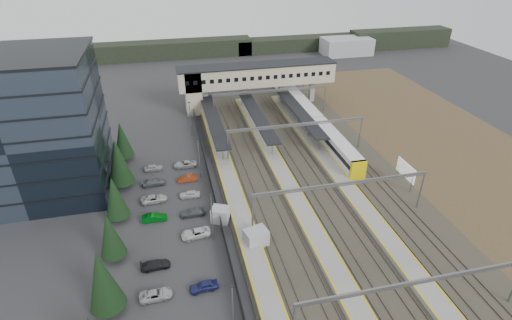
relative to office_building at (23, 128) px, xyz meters
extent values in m
plane|color=#2B2B2D|center=(36.00, -12.00, -12.19)|extent=(220.00, 220.00, 0.00)
cube|color=#3D4C5E|center=(0.00, 0.00, -0.19)|extent=(24.00, 18.00, 24.00)
cube|color=black|center=(0.00, 0.00, -8.76)|extent=(24.30, 18.30, 0.25)
cube|color=black|center=(0.00, 0.00, -5.33)|extent=(24.30, 18.30, 0.25)
cube|color=black|center=(0.00, 0.00, -1.91)|extent=(24.30, 18.30, 0.25)
cube|color=black|center=(0.00, 0.00, 1.52)|extent=(24.30, 18.30, 0.25)
cube|color=black|center=(0.00, 0.00, 4.95)|extent=(24.30, 18.30, 0.25)
cube|color=black|center=(0.00, 0.00, 8.38)|extent=(24.30, 18.30, 0.25)
cylinder|color=black|center=(14.00, -30.00, -11.59)|extent=(0.44, 0.44, 1.20)
cone|color=black|center=(14.00, -30.00, -7.09)|extent=(4.26, 4.26, 8.20)
cylinder|color=black|center=(14.00, -21.00, -11.59)|extent=(0.44, 0.44, 1.20)
cone|color=black|center=(14.00, -21.00, -7.79)|extent=(3.54, 3.54, 6.80)
cylinder|color=black|center=(14.00, -12.00, -11.59)|extent=(0.44, 0.44, 1.20)
cone|color=black|center=(14.00, -12.00, -7.69)|extent=(3.64, 3.64, 7.00)
cylinder|color=black|center=(14.00, -2.00, -11.59)|extent=(0.44, 0.44, 1.20)
cone|color=black|center=(14.00, -2.00, -6.94)|extent=(4.42, 4.42, 8.50)
cylinder|color=black|center=(14.00, 8.00, -11.59)|extent=(0.44, 0.44, 1.20)
cone|color=black|center=(14.00, 8.00, -7.59)|extent=(3.74, 3.74, 7.20)
imported|color=#B6B5B9|center=(19.50, -29.40, -11.62)|extent=(4.15, 2.04, 1.13)
imported|color=black|center=(19.50, -24.10, -11.61)|extent=(4.09, 1.87, 1.16)
imported|color=#04550F|center=(19.50, -13.50, -11.55)|extent=(3.92, 1.41, 1.28)
imported|color=#BEBEBE|center=(19.50, -8.20, -11.59)|extent=(4.49, 2.32, 1.21)
imported|color=#53575C|center=(19.50, -2.90, -11.57)|extent=(4.44, 2.15, 1.25)
imported|color=#A7A8AC|center=(19.50, 2.40, -11.59)|extent=(3.60, 1.58, 1.21)
imported|color=navy|center=(25.50, -29.40, -11.56)|extent=(3.79, 1.75, 1.26)
imported|color=silver|center=(25.50, -18.80, -11.57)|extent=(4.60, 2.42, 1.24)
imported|color=#4D5154|center=(25.50, -13.50, -11.60)|extent=(4.07, 1.67, 1.18)
imported|color=silver|center=(25.50, -8.20, -11.59)|extent=(3.64, 1.77, 1.20)
imported|color=#A23E19|center=(25.50, -2.90, -11.59)|extent=(3.68, 1.42, 1.20)
imported|color=#B2B3B7|center=(25.50, 2.40, -11.58)|extent=(4.42, 2.05, 1.23)
cylinder|color=slate|center=(28.00, -37.00, -8.19)|extent=(0.16, 0.16, 8.00)
cube|color=black|center=(28.00, -37.00, -4.19)|extent=(0.50, 0.25, 0.15)
cylinder|color=slate|center=(28.00, -20.00, -8.19)|extent=(0.16, 0.16, 8.00)
cube|color=black|center=(28.00, -20.00, -4.19)|extent=(0.50, 0.25, 0.15)
cylinder|color=slate|center=(28.00, -2.00, -8.19)|extent=(0.16, 0.16, 8.00)
cube|color=black|center=(28.00, -2.00, -4.19)|extent=(0.50, 0.25, 0.15)
cylinder|color=slate|center=(28.00, 16.00, -8.19)|extent=(0.16, 0.16, 8.00)
cube|color=black|center=(28.00, 16.00, -4.19)|extent=(0.50, 0.25, 0.15)
cube|color=#26282B|center=(29.50, -7.00, -11.19)|extent=(0.08, 90.00, 2.00)
cube|color=#A1A4A7|center=(33.91, -22.73, -10.83)|extent=(3.76, 3.13, 2.73)
cube|color=#A1A4A7|center=(29.74, -15.91, -10.97)|extent=(3.36, 3.14, 2.45)
cube|color=#322E26|center=(48.00, -7.00, -12.09)|extent=(34.00, 90.00, 0.20)
cube|color=#59544C|center=(35.28, -7.00, -11.91)|extent=(0.08, 90.00, 0.14)
cube|color=#59544C|center=(36.72, -7.00, -11.91)|extent=(0.08, 90.00, 0.14)
cube|color=#59544C|center=(39.28, -7.00, -11.91)|extent=(0.08, 90.00, 0.14)
cube|color=#59544C|center=(40.72, -7.00, -11.91)|extent=(0.08, 90.00, 0.14)
cube|color=#59544C|center=(45.28, -7.00, -11.91)|extent=(0.08, 90.00, 0.14)
cube|color=#59544C|center=(46.72, -7.00, -11.91)|extent=(0.08, 90.00, 0.14)
cube|color=#59544C|center=(49.28, -7.00, -11.91)|extent=(0.08, 90.00, 0.14)
cube|color=#59544C|center=(50.72, -7.00, -11.91)|extent=(0.08, 90.00, 0.14)
cube|color=#59544C|center=(55.28, -7.00, -11.91)|extent=(0.08, 90.00, 0.14)
cube|color=#59544C|center=(56.72, -7.00, -11.91)|extent=(0.08, 90.00, 0.14)
cube|color=#59544C|center=(59.28, -7.00, -11.91)|extent=(0.08, 90.00, 0.14)
cube|color=#59544C|center=(60.72, -7.00, -11.91)|extent=(0.08, 90.00, 0.14)
cube|color=gray|center=(33.00, -7.00, -11.74)|extent=(3.20, 82.00, 0.90)
cube|color=gold|center=(31.55, -7.00, -11.28)|extent=(0.25, 82.00, 0.02)
cube|color=gold|center=(34.45, -7.00, -11.28)|extent=(0.25, 82.00, 0.02)
cube|color=gray|center=(43.00, -7.00, -11.74)|extent=(3.20, 82.00, 0.90)
cube|color=gold|center=(41.55, -7.00, -11.28)|extent=(0.25, 82.00, 0.02)
cube|color=gold|center=(44.45, -7.00, -11.28)|extent=(0.25, 82.00, 0.02)
cube|color=gray|center=(53.00, -7.00, -11.74)|extent=(3.20, 82.00, 0.90)
cube|color=gold|center=(51.55, -7.00, -11.28)|extent=(0.25, 82.00, 0.02)
cube|color=gold|center=(54.45, -7.00, -11.28)|extent=(0.25, 82.00, 0.02)
cube|color=black|center=(33.00, 15.00, -8.19)|extent=(3.00, 30.00, 0.25)
cube|color=slate|center=(33.00, 15.00, -8.34)|extent=(3.10, 30.00, 0.12)
cylinder|color=slate|center=(33.00, 2.00, -9.79)|extent=(0.20, 0.20, 3.10)
cylinder|color=slate|center=(33.00, 8.50, -9.79)|extent=(0.20, 0.20, 3.10)
cylinder|color=slate|center=(33.00, 15.00, -9.79)|extent=(0.20, 0.20, 3.10)
cylinder|color=slate|center=(33.00, 21.50, -9.79)|extent=(0.20, 0.20, 3.10)
cylinder|color=slate|center=(33.00, 28.00, -9.79)|extent=(0.20, 0.20, 3.10)
cube|color=black|center=(43.00, 15.00, -8.19)|extent=(3.00, 30.00, 0.25)
cube|color=slate|center=(43.00, 15.00, -8.34)|extent=(3.10, 30.00, 0.12)
cylinder|color=slate|center=(43.00, 2.00, -9.79)|extent=(0.20, 0.20, 3.10)
cylinder|color=slate|center=(43.00, 8.50, -9.79)|extent=(0.20, 0.20, 3.10)
cylinder|color=slate|center=(43.00, 15.00, -9.79)|extent=(0.20, 0.20, 3.10)
cylinder|color=slate|center=(43.00, 21.50, -9.79)|extent=(0.20, 0.20, 3.10)
cylinder|color=slate|center=(43.00, 28.00, -9.79)|extent=(0.20, 0.20, 3.10)
cube|color=black|center=(53.00, 15.00, -8.19)|extent=(3.00, 30.00, 0.25)
cube|color=slate|center=(53.00, 15.00, -8.34)|extent=(3.10, 30.00, 0.12)
cylinder|color=slate|center=(53.00, 2.00, -9.79)|extent=(0.20, 0.20, 3.10)
cylinder|color=slate|center=(53.00, 8.50, -9.79)|extent=(0.20, 0.20, 3.10)
cylinder|color=slate|center=(53.00, 15.00, -9.79)|extent=(0.20, 0.20, 3.10)
cylinder|color=slate|center=(53.00, 21.50, -9.79)|extent=(0.20, 0.20, 3.10)
cylinder|color=slate|center=(53.00, 28.00, -9.79)|extent=(0.20, 0.20, 3.10)
cube|color=beige|center=(46.50, 30.00, -3.69)|extent=(40.00, 6.00, 5.00)
cube|color=black|center=(46.50, 30.00, -1.14)|extent=(40.40, 6.40, 0.30)
cube|color=beige|center=(30.00, 30.00, -6.69)|extent=(4.00, 6.00, 11.00)
cube|color=black|center=(28.50, 26.98, -3.59)|extent=(1.00, 0.06, 1.00)
cube|color=black|center=(30.50, 26.98, -3.59)|extent=(1.00, 0.06, 1.00)
cube|color=black|center=(32.50, 26.98, -3.59)|extent=(1.00, 0.06, 1.00)
cube|color=black|center=(34.50, 26.98, -3.59)|extent=(1.00, 0.06, 1.00)
cube|color=black|center=(36.50, 26.98, -3.59)|extent=(1.00, 0.06, 1.00)
cube|color=black|center=(38.50, 26.98, -3.59)|extent=(1.00, 0.06, 1.00)
cube|color=black|center=(40.50, 26.98, -3.59)|extent=(1.00, 0.06, 1.00)
cube|color=black|center=(42.50, 26.98, -3.59)|extent=(1.00, 0.06, 1.00)
cube|color=black|center=(44.50, 26.98, -3.59)|extent=(1.00, 0.06, 1.00)
cube|color=black|center=(46.50, 26.98, -3.59)|extent=(1.00, 0.06, 1.00)
cube|color=black|center=(48.50, 26.98, -3.59)|extent=(1.00, 0.06, 1.00)
cube|color=black|center=(50.50, 26.98, -3.59)|extent=(1.00, 0.06, 1.00)
cube|color=black|center=(52.50, 26.98, -3.59)|extent=(1.00, 0.06, 1.00)
cube|color=black|center=(54.50, 26.98, -3.59)|extent=(1.00, 0.06, 1.00)
cube|color=black|center=(56.50, 26.98, -3.59)|extent=(1.00, 0.06, 1.00)
cube|color=black|center=(58.50, 26.98, -3.59)|extent=(1.00, 0.06, 1.00)
cube|color=black|center=(60.50, 26.98, -3.59)|extent=(1.00, 0.06, 1.00)
cube|color=black|center=(62.50, 26.98, -3.59)|extent=(1.00, 0.06, 1.00)
cube|color=black|center=(64.50, 26.98, -3.59)|extent=(1.00, 0.06, 1.00)
cube|color=gray|center=(31.50, 30.00, -9.19)|extent=(1.20, 1.60, 6.00)
cube|color=gray|center=(33.00, 30.00, -9.19)|extent=(1.20, 1.60, 6.00)
cube|color=gray|center=(43.00, 30.00, -9.19)|extent=(1.20, 1.60, 6.00)
cube|color=gray|center=(53.00, 30.00, -9.19)|extent=(1.20, 1.60, 6.00)
cube|color=gray|center=(61.50, 30.00, -9.19)|extent=(1.20, 1.60, 6.00)
cube|color=slate|center=(48.00, -40.00, -5.19)|extent=(28.40, 0.25, 0.35)
cube|color=slate|center=(48.00, -40.00, -5.59)|extent=(28.40, 0.12, 0.12)
cylinder|color=slate|center=(34.00, -20.00, -8.69)|extent=(0.28, 0.28, 7.00)
cylinder|color=slate|center=(62.00, -20.00, -8.69)|extent=(0.28, 0.28, 7.00)
cube|color=slate|center=(48.00, -20.00, -5.19)|extent=(28.40, 0.25, 0.35)
cube|color=slate|center=(48.00, -20.00, -5.59)|extent=(28.40, 0.12, 0.12)
cylinder|color=slate|center=(34.00, 2.00, -8.69)|extent=(0.28, 0.28, 7.00)
cylinder|color=slate|center=(62.00, 2.00, -8.69)|extent=(0.28, 0.28, 7.00)
cube|color=slate|center=(48.00, 2.00, -5.19)|extent=(28.40, 0.25, 0.35)
cube|color=slate|center=(48.00, 2.00, -5.59)|extent=(28.40, 0.12, 0.12)
cylinder|color=slate|center=(34.00, 22.00, -8.69)|extent=(0.28, 0.28, 7.00)
cylinder|color=slate|center=(62.00, 22.00, -8.69)|extent=(0.28, 0.28, 7.00)
cube|color=slate|center=(48.00, 22.00, -5.19)|extent=(28.40, 0.25, 0.35)
cube|color=slate|center=(48.00, 22.00, -5.59)|extent=(28.40, 0.12, 0.12)
cube|color=silver|center=(56.00, 0.23, -9.99)|extent=(2.93, 20.36, 3.77)
cube|color=black|center=(56.00, 0.23, -9.57)|extent=(3.00, 19.76, 0.94)
cube|color=slate|center=(56.00, 0.23, -11.62)|extent=(2.52, 18.96, 0.52)
cube|color=silver|center=(56.00, 21.19, -9.99)|extent=(2.93, 20.36, 3.77)
cube|color=black|center=(56.00, 21.19, -9.57)|extent=(3.00, 19.76, 0.94)
cube|color=slate|center=(56.00, 21.19, -11.62)|extent=(2.52, 18.96, 0.52)
cube|color=silver|center=(56.00, 42.15, -9.99)|extent=(2.93, 20.36, 3.77)
cube|color=black|center=(56.00, 42.15, -9.57)|extent=(3.00, 19.76, 0.94)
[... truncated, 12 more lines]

